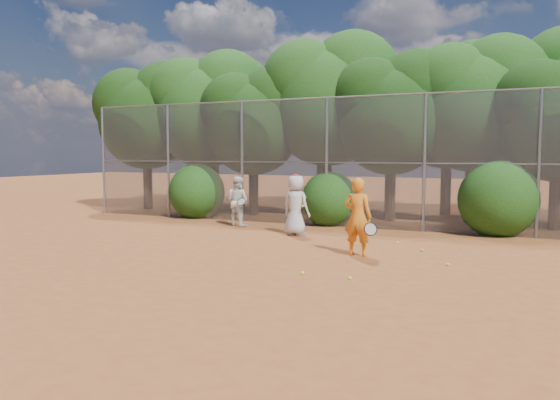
% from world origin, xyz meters
% --- Properties ---
extents(ground, '(80.00, 80.00, 0.00)m').
position_xyz_m(ground, '(0.00, 0.00, 0.00)').
color(ground, brown).
rests_on(ground, ground).
extents(fence_back, '(20.05, 0.09, 4.03)m').
position_xyz_m(fence_back, '(-0.12, 6.00, 2.05)').
color(fence_back, gray).
rests_on(fence_back, ground).
extents(tree_0, '(4.38, 3.81, 6.00)m').
position_xyz_m(tree_0, '(-9.44, 8.04, 3.93)').
color(tree_0, black).
rests_on(tree_0, ground).
extents(tree_1, '(4.64, 4.03, 6.35)m').
position_xyz_m(tree_1, '(-6.94, 8.54, 4.16)').
color(tree_1, black).
rests_on(tree_1, ground).
extents(tree_2, '(3.99, 3.47, 5.47)m').
position_xyz_m(tree_2, '(-4.45, 7.83, 3.58)').
color(tree_2, black).
rests_on(tree_2, ground).
extents(tree_3, '(4.89, 4.26, 6.70)m').
position_xyz_m(tree_3, '(-1.94, 8.84, 4.40)').
color(tree_3, black).
rests_on(tree_3, ground).
extents(tree_4, '(4.19, 3.64, 5.73)m').
position_xyz_m(tree_4, '(0.55, 8.24, 3.76)').
color(tree_4, black).
rests_on(tree_4, ground).
extents(tree_5, '(4.51, 3.92, 6.17)m').
position_xyz_m(tree_5, '(3.06, 9.04, 4.05)').
color(tree_5, black).
rests_on(tree_5, ground).
extents(tree_9, '(4.83, 4.20, 6.62)m').
position_xyz_m(tree_9, '(-7.94, 10.84, 4.34)').
color(tree_9, black).
rests_on(tree_9, ground).
extents(tree_10, '(5.15, 4.48, 7.06)m').
position_xyz_m(tree_10, '(-2.93, 11.05, 4.63)').
color(tree_10, black).
rests_on(tree_10, ground).
extents(tree_11, '(4.64, 4.03, 6.35)m').
position_xyz_m(tree_11, '(2.06, 10.64, 4.16)').
color(tree_11, black).
rests_on(tree_11, ground).
extents(bush_0, '(2.00, 2.00, 2.00)m').
position_xyz_m(bush_0, '(-6.00, 6.30, 1.00)').
color(bush_0, '#173F0F').
rests_on(bush_0, ground).
extents(bush_1, '(1.80, 1.80, 1.80)m').
position_xyz_m(bush_1, '(-1.00, 6.30, 0.90)').
color(bush_1, '#173F0F').
rests_on(bush_1, ground).
extents(bush_2, '(2.20, 2.20, 2.20)m').
position_xyz_m(bush_2, '(4.00, 6.30, 1.10)').
color(bush_2, '#173F0F').
rests_on(bush_2, ground).
extents(player_yellow, '(0.84, 0.56, 1.76)m').
position_xyz_m(player_yellow, '(1.33, 1.59, 0.88)').
color(player_yellow, orange).
rests_on(player_yellow, ground).
extents(player_teen, '(0.93, 0.71, 1.72)m').
position_xyz_m(player_teen, '(-1.12, 3.82, 0.85)').
color(player_teen, silver).
rests_on(player_teen, ground).
extents(player_white, '(0.88, 0.77, 1.56)m').
position_xyz_m(player_white, '(-3.55, 4.87, 0.78)').
color(player_white, white).
rests_on(player_white, ground).
extents(ball_0, '(0.07, 0.07, 0.07)m').
position_xyz_m(ball_0, '(3.32, 1.28, 0.03)').
color(ball_0, '#C8EF2B').
rests_on(ball_0, ground).
extents(ball_1, '(0.07, 0.07, 0.07)m').
position_xyz_m(ball_1, '(1.81, 3.53, 0.03)').
color(ball_1, '#C8EF2B').
rests_on(ball_1, ground).
extents(ball_2, '(0.07, 0.07, 0.07)m').
position_xyz_m(ball_2, '(1.87, -0.71, 0.03)').
color(ball_2, '#C8EF2B').
rests_on(ball_2, ground).
extents(ball_3, '(0.07, 0.07, 0.07)m').
position_xyz_m(ball_3, '(0.93, -0.68, 0.03)').
color(ball_3, '#C8EF2B').
rests_on(ball_3, ground).
extents(ball_4, '(0.07, 0.07, 0.07)m').
position_xyz_m(ball_4, '(2.55, 2.72, 0.03)').
color(ball_4, '#C8EF2B').
rests_on(ball_4, ground).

